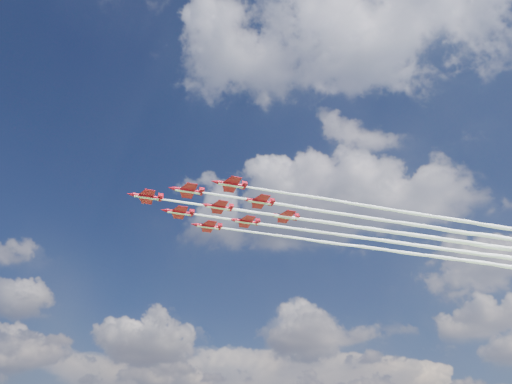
% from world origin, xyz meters
% --- Properties ---
extents(jet_lead, '(115.35, 84.06, 2.63)m').
position_xyz_m(jet_lead, '(34.16, 25.10, 75.07)').
color(jet_lead, '#AE091B').
extents(jet_row2_port, '(115.35, 84.06, 2.63)m').
position_xyz_m(jet_row2_port, '(47.25, 25.60, 75.07)').
color(jet_row2_port, '#AE091B').
extents(jet_row2_starb, '(115.35, 84.06, 2.63)m').
position_xyz_m(jet_row2_starb, '(38.78, 37.36, 75.07)').
color(jet_row2_starb, '#AE091B').
extents(jet_row3_port, '(115.35, 84.06, 2.63)m').
position_xyz_m(jet_row3_port, '(60.34, 26.10, 75.07)').
color(jet_row3_port, '#AE091B').
extents(jet_row3_centre, '(115.35, 84.06, 2.63)m').
position_xyz_m(jet_row3_centre, '(51.87, 37.86, 75.07)').
color(jet_row3_centre, '#AE091B').
extents(jet_row3_starb, '(115.35, 84.06, 2.63)m').
position_xyz_m(jet_row3_starb, '(43.40, 49.62, 75.07)').
color(jet_row3_starb, '#AE091B').
extents(jet_row4_port, '(115.35, 84.06, 2.63)m').
position_xyz_m(jet_row4_port, '(64.96, 38.36, 75.07)').
color(jet_row4_port, '#AE091B').
extents(jet_row4_starb, '(115.35, 84.06, 2.63)m').
position_xyz_m(jet_row4_starb, '(56.49, 50.12, 75.07)').
color(jet_row4_starb, '#AE091B').
extents(jet_tail, '(115.35, 84.06, 2.63)m').
position_xyz_m(jet_tail, '(69.58, 50.62, 75.07)').
color(jet_tail, '#AE091B').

